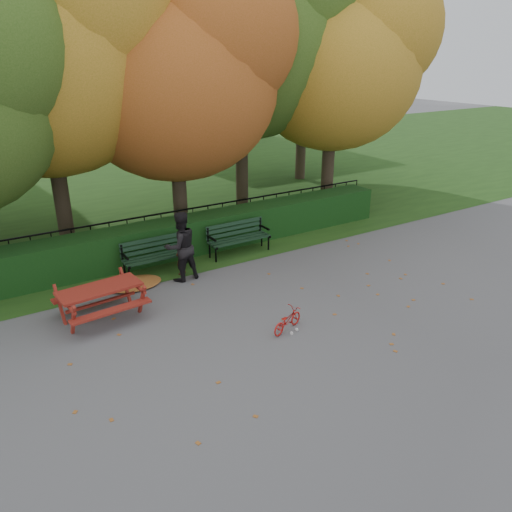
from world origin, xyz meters
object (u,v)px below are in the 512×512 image
bench_right (238,235)px  child (181,258)px  tree_c (187,69)px  bicycle (287,320)px  tree_e (346,58)px  adult (181,247)px  tree_d (255,28)px  picnic_table (100,294)px  tree_g (314,49)px  tree_b (55,47)px  bench_left (157,252)px

bench_right → child: bearing=-165.6°
tree_c → bicycle: (-1.02, -6.47, -4.59)m
tree_e → adult: size_ratio=4.65×
tree_d → bench_right: 7.07m
tree_d → bench_right: bearing=-128.2°
tree_d → tree_e: 3.15m
picnic_table → child: child is taller
tree_g → bench_right: 10.61m
bench_right → bicycle: bench_right is taller
tree_b → tree_e: tree_b is taller
child → adult: size_ratio=0.50×
tree_d → adult: 8.26m
picnic_table → tree_e: bearing=16.0°
tree_b → tree_c: tree_b is taller
picnic_table → bicycle: bearing=-44.7°
tree_c → picnic_table: (-4.07, -3.96, -4.26)m
tree_b → picnic_table: size_ratio=4.88×
tree_c → bicycle: 8.00m
bench_left → adult: adult is taller
tree_e → bicycle: tree_e is taller
bench_left → picnic_table: size_ratio=1.00×
tree_e → tree_d: bearing=151.1°
tree_c → tree_e: (5.69, -0.19, 0.26)m
child → tree_c: bearing=-141.8°
tree_g → adult: 12.40m
tree_d → bicycle: 10.46m
bench_left → bench_right: 2.40m
tree_g → tree_d: bearing=-150.4°
tree_d → bench_left: bearing=-145.7°
bench_right → picnic_table: bench_right is taller
tree_b → tree_c: size_ratio=1.10×
tree_c → tree_g: (7.50, 3.80, 0.55)m
bicycle → tree_b: bearing=-1.7°
bench_left → picnic_table: bench_left is taller
tree_e → picnic_table: bearing=-158.9°
bench_right → tree_c: bearing=96.7°
tree_b → adult: 6.12m
bench_right → child: (-1.95, -0.50, -0.08)m
tree_d → tree_e: size_ratio=1.17×
bench_left → bicycle: (1.11, -4.21, -0.29)m
bicycle → tree_d: bearing=-46.7°
tree_e → child: (-7.38, -2.57, -4.65)m
tree_e → bench_right: 7.38m
tree_c → bench_right: size_ratio=4.44×
tree_c → tree_e: size_ratio=0.98×
tree_e → adult: (-7.49, -2.87, -4.21)m
adult → tree_c: bearing=-124.9°
tree_g → adult: size_ratio=4.87×
tree_b → tree_d: (6.32, 0.48, 0.58)m
tree_g → adult: (-9.30, -6.86, -4.50)m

